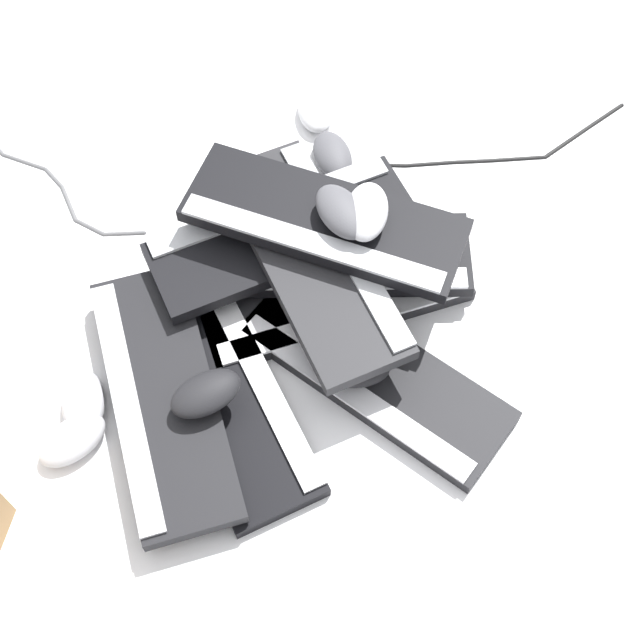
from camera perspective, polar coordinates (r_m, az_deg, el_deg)
ground_plane at (r=1.46m, az=-0.15°, el=0.59°), size 3.20×3.20×0.00m
keyboard_0 at (r=1.40m, az=3.49°, el=-3.48°), size 0.46×0.24×0.03m
keyboard_1 at (r=1.46m, az=0.95°, el=1.52°), size 0.42×0.41×0.03m
keyboard_2 at (r=1.39m, az=-5.99°, el=-4.40°), size 0.44×0.39×0.03m
keyboard_3 at (r=1.47m, az=1.05°, el=4.10°), size 0.46×0.33×0.03m
keyboard_4 at (r=1.46m, az=-2.38°, el=5.48°), size 0.40×0.43×0.03m
keyboard_5 at (r=1.40m, az=-0.43°, el=4.00°), size 0.43×0.40×0.03m
keyboard_6 at (r=1.37m, az=-10.06°, el=-4.85°), size 0.41×0.43×0.03m
keyboard_7 at (r=1.40m, az=0.24°, el=6.34°), size 0.45×0.19×0.03m
mouse_0 at (r=1.39m, az=-15.57°, el=-7.41°), size 0.11×0.13×0.04m
mouse_1 at (r=1.41m, az=-14.90°, el=-5.12°), size 0.12×0.13×0.04m
mouse_2 at (r=1.37m, az=3.00°, el=6.93°), size 0.09×0.12×0.04m
mouse_3 at (r=1.63m, az=0.80°, el=10.51°), size 0.12×0.13×0.04m
mouse_4 at (r=1.37m, az=1.21°, el=7.00°), size 0.13×0.12×0.04m
mouse_5 at (r=1.32m, az=-7.32°, el=-4.69°), size 0.12×0.13×0.04m
mouse_6 at (r=1.70m, az=-0.28°, el=13.34°), size 0.11×0.13×0.04m
mouse_7 at (r=1.36m, az=2.23°, el=-3.08°), size 0.13×0.11×0.04m
cable_0 at (r=1.69m, az=11.62°, el=10.68°), size 0.40×0.35×0.01m
cable_1 at (r=1.67m, az=-16.54°, el=8.09°), size 0.39×0.11×0.01m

